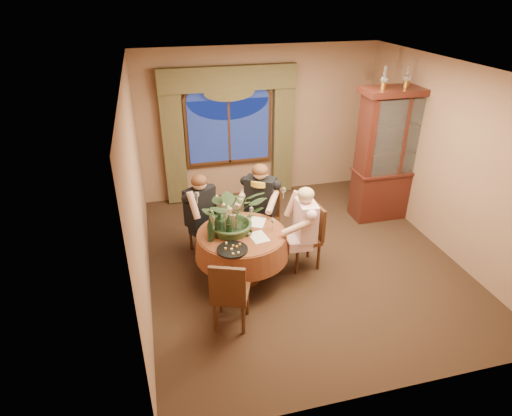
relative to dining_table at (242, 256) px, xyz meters
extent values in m
plane|color=black|center=(0.96, 0.25, -0.38)|extent=(5.00, 5.00, 0.00)
plane|color=#8C654D|center=(0.96, 2.75, 1.02)|extent=(4.50, 0.00, 4.50)
plane|color=#8C654D|center=(3.21, 0.25, 1.02)|extent=(0.00, 5.00, 5.00)
plane|color=white|center=(0.96, 0.25, 2.42)|extent=(5.00, 5.00, 0.00)
cube|color=#484127|center=(-0.67, 2.63, 0.80)|extent=(0.38, 0.14, 2.32)
cube|color=#484127|center=(1.39, 2.63, 0.80)|extent=(0.38, 0.14, 2.32)
cylinder|color=maroon|center=(0.00, 0.00, 0.00)|extent=(1.68, 1.68, 0.75)
cube|color=#341410|center=(2.94, 1.22, 0.77)|extent=(1.41, 0.56, 2.28)
cube|color=black|center=(0.93, 0.08, 0.10)|extent=(0.46, 0.46, 0.96)
cube|color=black|center=(0.49, 0.72, 0.10)|extent=(0.58, 0.58, 0.96)
cube|color=black|center=(-0.40, 0.82, 0.10)|extent=(0.56, 0.56, 0.96)
cube|color=black|center=(-0.33, -0.86, 0.10)|extent=(0.54, 0.54, 0.96)
imported|color=#37532F|center=(-0.09, 0.10, 0.95)|extent=(0.87, 0.97, 0.75)
imported|color=#4A5529|center=(0.06, -0.06, 0.40)|extent=(0.14, 0.14, 0.04)
cylinder|color=black|center=(-0.21, -0.40, 0.39)|extent=(0.39, 0.39, 0.02)
cylinder|color=tan|center=(-0.19, 0.04, 0.54)|extent=(0.07, 0.07, 0.33)
cylinder|color=black|center=(-0.18, -0.07, 0.54)|extent=(0.07, 0.07, 0.33)
cylinder|color=tan|center=(-0.38, 0.11, 0.54)|extent=(0.07, 0.07, 0.33)
cylinder|color=black|center=(-0.44, -0.10, 0.54)|extent=(0.07, 0.07, 0.33)
cylinder|color=black|center=(-0.28, 0.20, 0.54)|extent=(0.07, 0.07, 0.33)
cylinder|color=black|center=(-0.33, -0.04, 0.54)|extent=(0.07, 0.07, 0.33)
cube|color=white|center=(0.19, -0.17, 0.38)|extent=(0.26, 0.33, 0.00)
cube|color=white|center=(0.27, 0.21, 0.38)|extent=(0.32, 0.36, 0.00)
camera|label=1|loc=(-1.02, -4.85, 3.37)|focal=30.00mm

